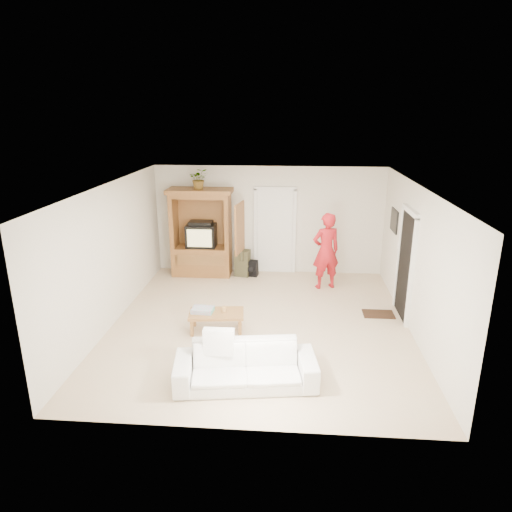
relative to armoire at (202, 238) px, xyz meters
The scene contains 19 objects.
floor 3.22m from the armoire, 59.36° to the right, with size 6.00×6.00×0.00m, color tan.
ceiling 3.53m from the armoire, 59.36° to the right, with size 6.00×6.00×0.00m, color white.
wall_back 1.66m from the armoire, 12.11° to the left, with size 5.50×5.50×0.00m, color silver.
wall_front 5.89m from the armoire, 74.44° to the right, with size 5.50×5.50×0.00m, color silver.
wall_left 2.94m from the armoire, 113.79° to the right, with size 6.00×6.00×0.00m, color silver.
wall_right 5.09m from the armoire, 31.60° to the right, with size 6.00×6.00×0.00m, color silver.
armoire is the anchor object (origin of this frame).
door_back 1.76m from the armoire, 10.13° to the left, with size 0.85×0.05×2.04m, color white.
doorway_right 4.77m from the armoire, 25.61° to the right, with size 0.05×0.90×2.04m, color black.
framed_picture 4.43m from the armoire, 10.03° to the right, with size 0.03×0.60×0.48m, color black.
doormat 4.48m from the armoire, 28.01° to the right, with size 0.60×0.40×0.02m, color #382316.
plant 1.43m from the armoire, 126.74° to the right, with size 0.43×0.37×0.47m, color #4C7238.
man 2.98m from the armoire, 13.25° to the right, with size 0.63×0.41×1.73m, color #B1171F.
sofa 4.92m from the armoire, 72.04° to the right, with size 2.05×0.80×0.60m, color silver.
coffee_table 3.16m from the armoire, 74.87° to the right, with size 1.03×0.63×0.36m.
towel 3.09m from the armoire, 79.39° to the right, with size 0.38×0.28×0.08m, color #E54C8F.
candle 3.14m from the armoire, 72.27° to the right, with size 0.08×0.08×0.10m, color tan.
backpack_black 1.38m from the armoire, ahead, with size 0.31×0.18×0.38m, color black, non-canonical shape.
backpack_olive 1.13m from the armoire, ahead, with size 0.34×0.25×0.65m, color #47442B, non-canonical shape.
Camera 1 is at (0.54, -7.77, 3.83)m, focal length 32.00 mm.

